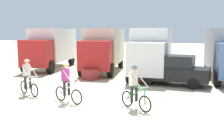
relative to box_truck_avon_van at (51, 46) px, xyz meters
The scene contains 9 objects.
ground_plane 12.70m from the box_truck_avon_van, 49.56° to the right, with size 120.00×120.00×0.00m, color beige.
box_truck_avon_van is the anchor object (origin of this frame).
box_truck_cream_rv 4.82m from the box_truck_avon_van, ahead, with size 3.57×7.07×3.35m.
box_truck_white_box 8.89m from the box_truck_avon_van, ahead, with size 3.07×6.96×3.35m.
sedan_parked 11.32m from the box_truck_avon_van, 18.31° to the right, with size 4.28×1.95×1.76m.
cyclist_orange_shirt 9.78m from the box_truck_avon_van, 63.20° to the right, with size 1.61×0.81×1.82m.
cyclist_cowboy_hat 11.55m from the box_truck_avon_van, 53.10° to the right, with size 1.67×0.69×1.82m.
cyclist_near_camera 13.57m from the box_truck_avon_van, 42.35° to the right, with size 1.52×0.94×1.82m.
supply_crate 6.75m from the box_truck_avon_van, 34.77° to the right, with size 0.73×0.91×0.70m, color #9E2D2D.
Camera 1 is at (4.83, -9.90, 3.19)m, focal length 43.32 mm.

